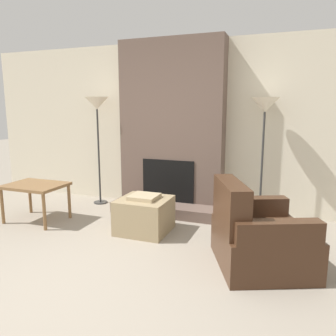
# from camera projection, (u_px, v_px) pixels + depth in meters

# --- Properties ---
(ground_plane) EXTENTS (24.00, 24.00, 0.00)m
(ground_plane) POSITION_uv_depth(u_px,v_px,m) (71.00, 292.00, 2.86)
(ground_plane) COLOR gray
(wall_back) EXTENTS (6.96, 0.06, 2.60)m
(wall_back) POSITION_uv_depth(u_px,v_px,m) (176.00, 126.00, 5.23)
(wall_back) COLOR beige
(wall_back) RESTS_ON ground_plane
(fireplace) EXTENTS (1.62, 0.71, 2.60)m
(fireplace) POSITION_uv_depth(u_px,v_px,m) (171.00, 132.00, 5.04)
(fireplace) COLOR brown
(fireplace) RESTS_ON ground_plane
(ottoman) EXTENTS (0.63, 0.62, 0.49)m
(ottoman) POSITION_uv_depth(u_px,v_px,m) (144.00, 215.00, 4.23)
(ottoman) COLOR #998460
(ottoman) RESTS_ON ground_plane
(armchair) EXTENTS (1.17, 1.20, 0.88)m
(armchair) POSITION_uv_depth(u_px,v_px,m) (255.00, 239.00, 3.31)
(armchair) COLOR #422819
(armchair) RESTS_ON ground_plane
(side_table) EXTENTS (0.80, 0.60, 0.53)m
(side_table) POSITION_uv_depth(u_px,v_px,m) (35.00, 189.00, 4.60)
(side_table) COLOR brown
(side_table) RESTS_ON ground_plane
(floor_lamp_left) EXTENTS (0.37, 0.37, 1.76)m
(floor_lamp_left) POSITION_uv_depth(u_px,v_px,m) (97.00, 109.00, 5.28)
(floor_lamp_left) COLOR #333333
(floor_lamp_left) RESTS_ON ground_plane
(floor_lamp_right) EXTENTS (0.37, 0.37, 1.73)m
(floor_lamp_right) POSITION_uv_depth(u_px,v_px,m) (265.00, 112.00, 4.39)
(floor_lamp_right) COLOR #333333
(floor_lamp_right) RESTS_ON ground_plane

